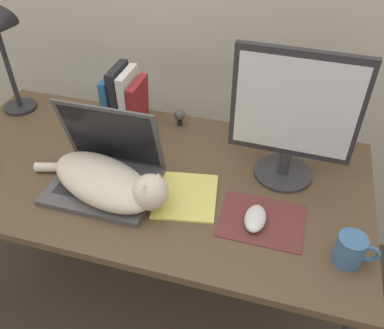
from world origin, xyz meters
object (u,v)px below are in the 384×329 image
Objects in this scene: laptop at (106,171)px; external_monitor at (293,117)px; computer_mouse at (255,218)px; notepad at (186,196)px; cat at (109,182)px; book_row at (125,100)px; mug at (351,250)px; desk_lamp at (3,45)px; webcam at (180,116)px.

external_monitor is at bearing 20.09° from laptop.
computer_mouse is 0.45× the size of notepad.
computer_mouse is at bearing 1.09° from cat.
mug is (0.83, -0.45, -0.06)m from book_row.
computer_mouse is at bearing 166.13° from mug.
computer_mouse is at bearing -18.65° from desk_lamp.
external_monitor reaches higher than cat.
desk_lamp is 0.88m from notepad.
external_monitor reaches higher than webcam.
laptop reaches higher than computer_mouse.
cat is at bearing -165.43° from notepad.
webcam is at bearing 71.79° from laptop.
webcam is (-0.42, 0.19, -0.19)m from external_monitor.
computer_mouse is at bearing -12.66° from notepad.
book_row is 0.95m from mug.
desk_lamp reaches higher than webcam.
book_row is at bearing -166.83° from webcam.
mug is at bearing -4.45° from cat.
cat reaches higher than mug.
computer_mouse is at bearing -49.84° from webcam.
webcam is at bearing 13.17° from book_row.
desk_lamp reaches higher than mug.
computer_mouse is (0.46, 0.01, -0.04)m from cat.
external_monitor is 1.06m from desk_lamp.
cat is 4.33× the size of mug.
desk_lamp reaches higher than cat.
webcam is at bearing 141.56° from mug.
laptop is 3.12× the size of computer_mouse.
cat is at bearing -153.56° from external_monitor.
cat reaches higher than notepad.
laptop is at bearing -178.74° from notepad.
laptop is 0.35m from book_row.
desk_lamp is 1.35m from mug.
external_monitor is 0.33m from computer_mouse.
notepad is at bearing -44.67° from book_row.
laptop is 1.39× the size of notepad.
mug is at bearing -13.31° from notepad.
webcam reaches higher than computer_mouse.
mug is at bearing -8.27° from laptop.
webcam is 0.59× the size of mug.
webcam is (-0.37, 0.43, 0.02)m from computer_mouse.
notepad is 0.41m from webcam.
mug is at bearing -17.68° from desk_lamp.
book_row reaches higher than mug.
book_row is 0.48m from desk_lamp.
desk_lamp is at bearing 159.67° from notepad.
book_row is 3.48× the size of webcam.
external_monitor is at bearing 77.45° from computer_mouse.
external_monitor is at bearing 123.69° from mug.
webcam is (0.13, 0.39, -0.01)m from laptop.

